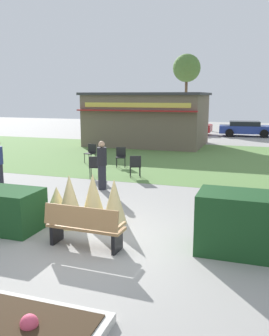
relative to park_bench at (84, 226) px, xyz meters
name	(u,v)px	position (x,y,z in m)	size (l,w,h in m)	color
ground_plane	(98,245)	(0.21, 0.25, -0.48)	(80.00, 80.00, 0.00)	#999691
lawn_patch	(193,159)	(0.21, 12.06, -0.48)	(36.00, 12.00, 0.01)	#5B8442
park_bench	(84,226)	(0.00, 0.00, 0.00)	(1.72, 0.58, 0.95)	#9E7547
hedge_left	(3,209)	(-2.37, 0.40, 0.02)	(1.82, 1.10, 0.99)	#19421E
hedge_right	(243,223)	(3.19, 0.83, 0.15)	(1.83, 1.10, 1.26)	#19421E
ornamental_grass_behind_left	(70,201)	(-0.94, 1.12, 0.17)	(0.73, 0.73, 1.31)	#D1BC7F
ornamental_grass_behind_right	(114,201)	(0.03, 1.66, 0.10)	(0.64, 0.64, 1.16)	#D1BC7F
ornamental_grass_behind_center	(93,198)	(-0.53, 1.60, 0.15)	(0.69, 0.69, 1.27)	#D1BC7F
ornamental_grass_behind_far	(57,204)	(-1.44, 1.34, -0.02)	(0.79, 0.79, 0.92)	#D1BC7F
food_kiosk	(147,119)	(-3.68, 16.84, 1.23)	(7.66, 5.36, 3.40)	#6B5B4C
cafe_chair_west	(91,152)	(-4.33, 9.50, 0.05)	(0.50, 0.50, 0.89)	black
cafe_chair_east	(95,165)	(-2.64, 6.28, 0.05)	(0.55, 0.55, 0.89)	black
cafe_chair_center	(121,155)	(-2.55, 8.91, 0.05)	(0.55, 0.55, 0.89)	black
cafe_chair_north	(135,165)	(-1.18, 6.93, 0.05)	(0.57, 0.57, 0.89)	black
person_standing	(102,165)	(-1.67, 4.77, 0.38)	(0.34, 0.34, 1.69)	#23232D
parked_car_west_slot	(186,127)	(-2.56, 24.30, 0.16)	(4.20, 2.06, 1.20)	maroon
parked_car_center_slot	(246,128)	(2.32, 24.30, 0.16)	(4.35, 2.36, 1.20)	navy
tree_right_bg	(187,69)	(-4.01, 31.66, 5.42)	(2.80, 2.80, 7.36)	brown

